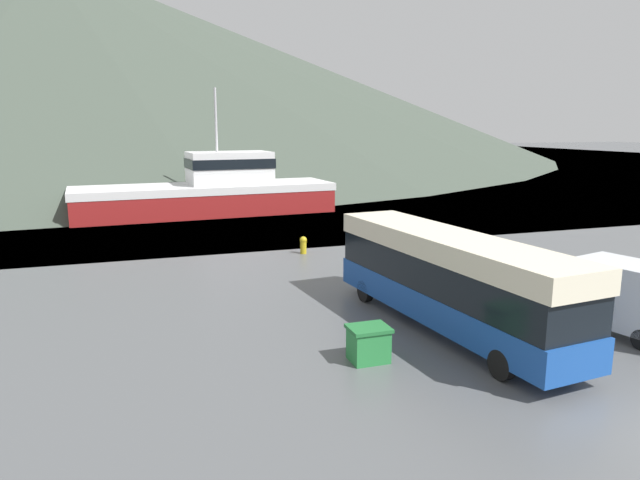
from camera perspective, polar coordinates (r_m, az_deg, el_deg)
name	(u,v)px	position (r m, az deg, el deg)	size (l,w,h in m)	color
water_surface	(179,154)	(152.27, -13.91, 8.33)	(240.00, 240.00, 0.00)	slate
hill_backdrop	(52,58)	(164.00, -25.25, 16.15)	(238.96, 238.96, 47.69)	#3D473D
tour_bus	(448,277)	(20.56, 12.66, -3.61)	(3.58, 11.81, 3.44)	#194799
delivery_van	(619,296)	(22.50, 27.76, -4.94)	(3.27, 5.78, 2.54)	silver
fishing_boat	(210,191)	(47.76, -10.90, 4.84)	(21.18, 7.20, 10.13)	maroon
storage_bin	(369,343)	(17.87, 4.87, -10.27)	(1.25, 1.02, 1.11)	#287F3D
mooring_bollard	(303,244)	(32.32, -1.68, -0.44)	(0.41, 0.41, 0.99)	#B29919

